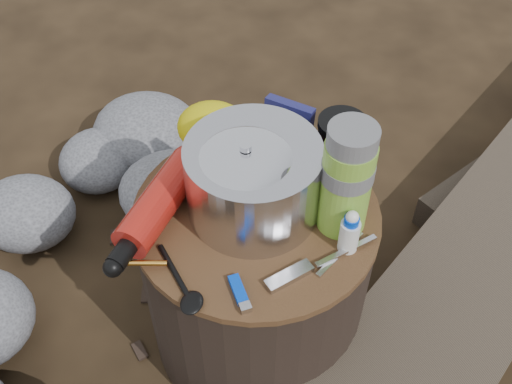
% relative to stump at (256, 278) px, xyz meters
% --- Properties ---
extents(ground, '(60.00, 60.00, 0.00)m').
position_rel_stump_xyz_m(ground, '(0.00, 0.00, -0.21)').
color(ground, black).
rests_on(ground, ground).
extents(stump, '(0.46, 0.46, 0.42)m').
position_rel_stump_xyz_m(stump, '(0.00, 0.00, 0.00)').
color(stump, black).
rests_on(stump, ground).
extents(rock_ring, '(0.50, 1.09, 0.22)m').
position_rel_stump_xyz_m(rock_ring, '(-0.45, 0.01, -0.10)').
color(rock_ring, slate).
rests_on(rock_ring, ground).
extents(log_main, '(1.08, 1.79, 0.15)m').
position_rel_stump_xyz_m(log_main, '(0.55, 0.35, -0.13)').
color(log_main, '#3D3328').
rests_on(log_main, ground).
extents(foil_windscreen, '(0.24, 0.24, 0.15)m').
position_rel_stump_xyz_m(foil_windscreen, '(-0.01, 0.01, 0.29)').
color(foil_windscreen, '#BBBBC2').
rests_on(foil_windscreen, stump).
extents(camping_pot, '(0.17, 0.17, 0.17)m').
position_rel_stump_xyz_m(camping_pot, '(-0.02, -0.01, 0.29)').
color(camping_pot, silver).
rests_on(camping_pot, stump).
extents(fuel_bottle, '(0.12, 0.29, 0.07)m').
position_rel_stump_xyz_m(fuel_bottle, '(-0.17, -0.05, 0.25)').
color(fuel_bottle, red).
rests_on(fuel_bottle, stump).
extents(thermos, '(0.09, 0.09, 0.22)m').
position_rel_stump_xyz_m(thermos, '(0.15, 0.02, 0.32)').
color(thermos, '#7DB234').
rests_on(thermos, stump).
extents(travel_mug, '(0.09, 0.09, 0.13)m').
position_rel_stump_xyz_m(travel_mug, '(0.13, 0.14, 0.28)').
color(travel_mug, black).
rests_on(travel_mug, stump).
extents(stuff_sack, '(0.15, 0.12, 0.10)m').
position_rel_stump_xyz_m(stuff_sack, '(-0.12, 0.15, 0.26)').
color(stuff_sack, '#D2C309').
rests_on(stuff_sack, stump).
extents(food_pouch, '(0.10, 0.05, 0.12)m').
position_rel_stump_xyz_m(food_pouch, '(0.02, 0.17, 0.27)').
color(food_pouch, navy).
rests_on(food_pouch, stump).
extents(lighter, '(0.06, 0.07, 0.01)m').
position_rel_stump_xyz_m(lighter, '(0.01, -0.18, 0.22)').
color(lighter, '#043DD5').
rests_on(lighter, stump).
extents(multitool, '(0.08, 0.08, 0.01)m').
position_rel_stump_xyz_m(multitool, '(0.09, -0.13, 0.22)').
color(multitool, silver).
rests_on(multitool, stump).
extents(pot_grabber, '(0.10, 0.12, 0.01)m').
position_rel_stump_xyz_m(pot_grabber, '(0.17, -0.06, 0.22)').
color(pot_grabber, silver).
rests_on(pot_grabber, stump).
extents(spork, '(0.12, 0.13, 0.01)m').
position_rel_stump_xyz_m(spork, '(-0.10, -0.17, 0.22)').
color(spork, black).
rests_on(spork, stump).
extents(squeeze_bottle, '(0.03, 0.03, 0.08)m').
position_rel_stump_xyz_m(squeeze_bottle, '(0.18, -0.04, 0.25)').
color(squeeze_bottle, white).
rests_on(squeeze_bottle, stump).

